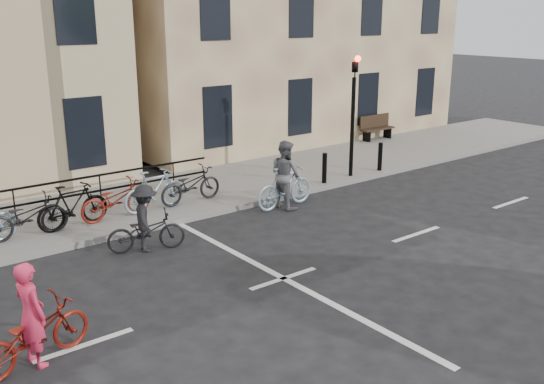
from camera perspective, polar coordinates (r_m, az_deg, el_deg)
ground at (r=11.91m, az=1.10°, el=-8.16°), size 120.00×120.00×0.00m
traffic_light at (r=18.40m, az=7.68°, el=8.48°), size 0.18×0.30×3.90m
bollard_east at (r=17.86m, az=4.96°, el=2.27°), size 0.14×0.14×0.90m
bollard_west at (r=19.54m, az=10.14°, el=3.31°), size 0.14×0.14×0.90m
bench at (r=24.43m, az=9.77°, el=6.12°), size 1.60×0.41×0.97m
parked_bikes at (r=14.54m, az=-22.14°, el=-2.07°), size 10.40×1.23×1.05m
cyclist_pink at (r=9.65m, az=-21.58°, el=-11.95°), size 1.90×1.04×1.61m
cyclist_grey at (r=15.94m, az=1.25°, el=1.07°), size 1.90×0.91×1.81m
cyclist_dark at (r=13.33m, az=-11.80°, el=-3.07°), size 1.76×1.11×1.48m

